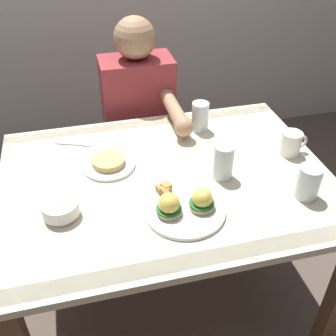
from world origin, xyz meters
TOP-DOWN VIEW (x-y plane):
  - ground_plane at (0.00, 0.00)m, footprint 6.00×6.00m
  - dining_table at (0.00, 0.00)m, footprint 1.20×0.90m
  - eggs_benedict_plate at (0.01, -0.20)m, footprint 0.27×0.27m
  - fruit_bowl at (-0.38, -0.12)m, footprint 0.12×0.12m
  - coffee_mug at (0.51, 0.03)m, footprint 0.11×0.08m
  - fork at (-0.31, 0.30)m, footprint 0.15×0.07m
  - water_glass_near at (0.22, 0.29)m, footprint 0.07×0.07m
  - water_glass_far at (0.44, -0.22)m, footprint 0.08×0.08m
  - water_glass_extra at (0.20, -0.05)m, footprint 0.07×0.07m
  - side_plate at (-0.20, 0.12)m, footprint 0.20×0.20m
  - diner_person at (0.01, 0.60)m, footprint 0.34×0.54m

SIDE VIEW (x-z plane):
  - ground_plane at x=0.00m, z-range 0.00..0.00m
  - dining_table at x=0.00m, z-range 0.26..1.00m
  - diner_person at x=0.01m, z-range 0.08..1.22m
  - fork at x=-0.31m, z-range 0.74..0.74m
  - side_plate at x=-0.20m, z-range 0.74..0.77m
  - eggs_benedict_plate at x=0.01m, z-range 0.72..0.81m
  - fruit_bowl at x=-0.38m, z-range 0.74..0.80m
  - coffee_mug at x=0.51m, z-range 0.74..0.84m
  - water_glass_far at x=0.44m, z-range 0.73..0.85m
  - water_glass_near at x=0.22m, z-range 0.73..0.86m
  - water_glass_extra at x=0.20m, z-range 0.73..0.87m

